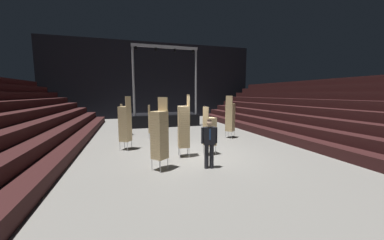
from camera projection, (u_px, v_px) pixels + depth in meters
The scene contains 12 objects.
ground_plane at pixel (199, 155), 9.18m from camera, with size 22.00×30.00×0.10m, color slate.
arena_end_wall at pixel (155, 81), 22.93m from camera, with size 22.00×0.30×8.00m, color black.
bleacher_bank_right at pixel (326, 108), 12.19m from camera, with size 6.00×24.00×3.60m.
stage_riser at pixel (164, 118), 17.73m from camera, with size 5.32×2.81×6.19m.
man_with_tie at pixel (209, 141), 7.33m from camera, with size 0.57×0.30×1.73m.
chair_stack_front_left at pixel (125, 120), 13.27m from camera, with size 0.54×0.54×1.96m.
chair_stack_front_right at pixel (125, 123), 9.79m from camera, with size 0.60×0.60×2.48m.
chair_stack_mid_left at pixel (153, 122), 11.99m from camera, with size 0.54×0.54×1.96m.
chair_stack_mid_right at pixel (160, 134), 7.14m from camera, with size 0.62×0.62×2.48m.
chair_stack_mid_centre at pixel (209, 131), 9.02m from camera, with size 0.51×0.51×2.05m.
chair_stack_rear_left at pixel (230, 117), 12.47m from camera, with size 0.62×0.62×2.48m.
chair_stack_rear_right at pixel (184, 126), 8.68m from camera, with size 0.48×0.48×2.56m.
Camera 1 is at (-2.87, -8.45, 2.59)m, focal length 19.92 mm.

